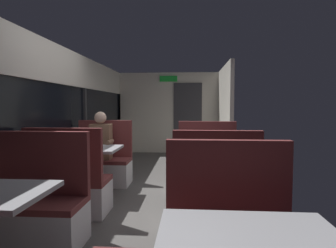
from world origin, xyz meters
name	(u,v)px	position (x,y,z in m)	size (l,w,h in m)	color
ground_plane	(148,201)	(0.00, 0.00, -0.01)	(3.30, 9.20, 0.02)	#514F4C
carriage_window_panel_left	(49,123)	(-1.45, 0.00, 1.11)	(0.09, 8.48, 2.30)	beige
carriage_end_bulkhead	(171,113)	(0.06, 4.19, 1.14)	(2.90, 0.11, 2.30)	beige
carriage_aisle_panel_right	(225,114)	(1.45, 3.00, 1.15)	(0.08, 2.40, 2.30)	beige
bench_near_window_facing_entry	(36,211)	(-0.89, -1.39, 0.33)	(0.95, 0.50, 1.10)	silver
dining_table_mid_window	(89,154)	(-0.89, 0.09, 0.64)	(0.90, 0.70, 0.74)	#9E9EA3
bench_mid_window_facing_end	(70,188)	(-0.89, -0.61, 0.33)	(0.95, 0.50, 1.10)	silver
bench_mid_window_facing_entry	(103,165)	(-0.89, 0.79, 0.33)	(0.95, 0.50, 1.10)	silver
dining_table_rear_aisle	(211,158)	(0.89, -0.11, 0.64)	(0.90, 0.70, 0.74)	#9E9EA3
bench_rear_aisle_facing_end	(215,197)	(0.89, -0.81, 0.33)	(0.95, 0.50, 1.10)	silver
bench_rear_aisle_facing_entry	(207,169)	(0.89, 0.59, 0.33)	(0.95, 0.50, 1.10)	silver
seated_passenger	(102,154)	(-0.89, 0.72, 0.54)	(0.47, 0.55, 1.26)	#26262D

